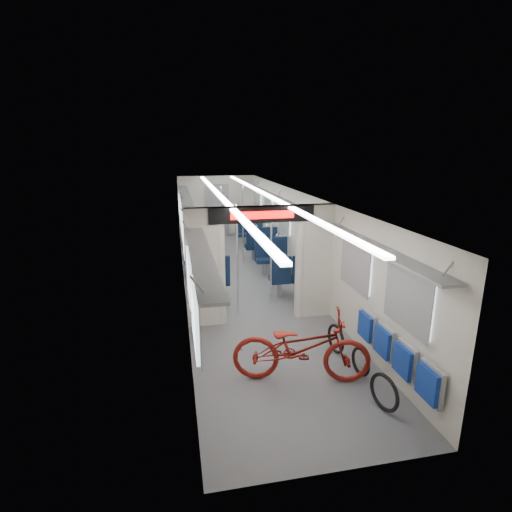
# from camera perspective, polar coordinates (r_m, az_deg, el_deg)

# --- Properties ---
(carriage) EXTENTS (12.00, 12.02, 2.31)m
(carriage) POSITION_cam_1_polar(r_m,az_deg,el_deg) (9.34, -1.55, 3.81)
(carriage) COLOR #515456
(carriage) RESTS_ON ground
(bicycle) EXTENTS (2.14, 1.21, 1.07)m
(bicycle) POSITION_cam_1_polar(r_m,az_deg,el_deg) (6.03, 6.49, -12.85)
(bicycle) COLOR maroon
(bicycle) RESTS_ON ground
(flip_bench) EXTENTS (0.12, 2.08, 0.49)m
(flip_bench) POSITION_cam_1_polar(r_m,az_deg,el_deg) (6.13, 19.11, -12.70)
(flip_bench) COLOR gray
(flip_bench) RESTS_ON carriage
(bike_hoop_a) EXTENTS (0.18, 0.52, 0.52)m
(bike_hoop_a) POSITION_cam_1_polar(r_m,az_deg,el_deg) (5.80, 17.82, -18.25)
(bike_hoop_a) COLOR black
(bike_hoop_a) RESTS_ON ground
(bike_hoop_b) EXTENTS (0.12, 0.45, 0.45)m
(bike_hoop_b) POSITION_cam_1_polar(r_m,az_deg,el_deg) (6.47, 14.70, -14.56)
(bike_hoop_b) COLOR black
(bike_hoop_b) RESTS_ON ground
(bike_hoop_c) EXTENTS (0.12, 0.51, 0.50)m
(bike_hoop_c) POSITION_cam_1_polar(r_m,az_deg,el_deg) (7.00, 11.32, -11.69)
(bike_hoop_c) COLOR black
(bike_hoop_c) RESTS_ON ground
(seat_bay_near_left) EXTENTS (0.96, 2.29, 1.17)m
(seat_bay_near_left) POSITION_cam_1_polar(r_m,az_deg,el_deg) (9.95, -7.34, -1.09)
(seat_bay_near_left) COLOR black
(seat_bay_near_left) RESTS_ON ground
(seat_bay_near_right) EXTENTS (0.91, 2.07, 1.10)m
(seat_bay_near_right) POSITION_cam_1_polar(r_m,az_deg,el_deg) (10.03, 3.48, -1.03)
(seat_bay_near_right) COLOR black
(seat_bay_near_right) RESTS_ON ground
(seat_bay_far_left) EXTENTS (0.93, 2.17, 1.13)m
(seat_bay_far_left) POSITION_cam_1_polar(r_m,az_deg,el_deg) (13.32, -8.50, 3.03)
(seat_bay_far_left) COLOR black
(seat_bay_far_left) RESTS_ON ground
(seat_bay_far_right) EXTENTS (0.94, 2.23, 1.15)m
(seat_bay_far_right) POSITION_cam_1_polar(r_m,az_deg,el_deg) (13.08, -0.17, 3.01)
(seat_bay_far_right) COLOR black
(seat_bay_far_right) RESTS_ON ground
(stanchion_near_left) EXTENTS (0.04, 0.04, 2.30)m
(stanchion_near_left) POSITION_cam_1_polar(r_m,az_deg,el_deg) (8.02, -2.69, -0.73)
(stanchion_near_left) COLOR silver
(stanchion_near_left) RESTS_ON ground
(stanchion_near_right) EXTENTS (0.04, 0.04, 2.30)m
(stanchion_near_right) POSITION_cam_1_polar(r_m,az_deg,el_deg) (8.55, 2.16, 0.30)
(stanchion_near_right) COLOR silver
(stanchion_near_right) RESTS_ON ground
(stanchion_far_left) EXTENTS (0.04, 0.04, 2.30)m
(stanchion_far_left) POSITION_cam_1_polar(r_m,az_deg,el_deg) (11.41, -4.85, 4.11)
(stanchion_far_left) COLOR silver
(stanchion_far_left) RESTS_ON ground
(stanchion_far_right) EXTENTS (0.04, 0.04, 2.30)m
(stanchion_far_right) POSITION_cam_1_polar(r_m,az_deg,el_deg) (11.60, -1.87, 4.34)
(stanchion_far_right) COLOR silver
(stanchion_far_right) RESTS_ON ground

